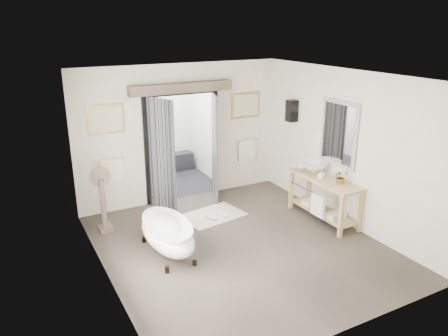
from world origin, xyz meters
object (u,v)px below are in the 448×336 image
Objects in this scene: vanity at (324,196)px; rug at (213,215)px; clawfoot_tub at (167,233)px; basin at (314,167)px.

vanity reaches higher than rug.
vanity is (3.14, -0.19, 0.13)m from clawfoot_tub.
clawfoot_tub is at bearing -143.69° from rug.
vanity is at bearing -107.55° from basin.
rug is at bearing 147.17° from vanity.
basin is (3.21, 0.22, 0.57)m from clawfoot_tub.
rug is at bearing 150.10° from basin.
clawfoot_tub is at bearing 176.46° from vanity.
basin is at bearing 3.94° from clawfoot_tub.
basin reaches higher than vanity.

